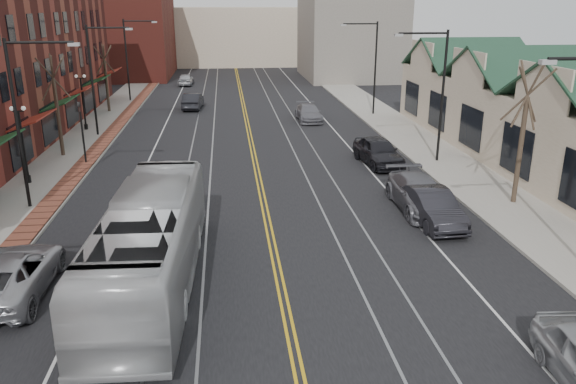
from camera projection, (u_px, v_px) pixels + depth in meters
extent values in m
cube|color=gray|center=(44.00, 183.00, 31.35)|extent=(4.00, 120.00, 0.15)
cube|color=gray|center=(457.00, 170.00, 33.87)|extent=(4.00, 120.00, 0.15)
cube|color=#C0AE94|center=(556.00, 131.00, 33.78)|extent=(8.00, 36.00, 4.60)
cube|color=maroon|center=(117.00, 24.00, 75.81)|extent=(14.00, 18.00, 14.00)
cube|color=#C0AE94|center=(234.00, 36.00, 92.41)|extent=(22.00, 14.00, 9.00)
cube|color=slate|center=(349.00, 36.00, 74.82)|extent=(12.00, 16.00, 11.00)
cylinder|color=black|center=(18.00, 126.00, 26.34)|extent=(0.16, 0.16, 8.00)
cylinder|color=black|center=(39.00, 42.00, 25.28)|extent=(3.00, 0.12, 0.12)
cube|color=#999999|center=(74.00, 44.00, 25.47)|extent=(0.50, 0.25, 0.15)
cylinder|color=black|center=(92.00, 81.00, 41.40)|extent=(0.16, 0.16, 8.00)
cylinder|color=black|center=(108.00, 28.00, 40.35)|extent=(3.00, 0.12, 0.12)
cube|color=#999999|center=(129.00, 29.00, 40.54)|extent=(0.50, 0.25, 0.15)
cylinder|color=black|center=(127.00, 60.00, 56.47)|extent=(0.16, 0.16, 8.00)
cylinder|color=black|center=(139.00, 21.00, 55.41)|extent=(3.00, 0.12, 0.12)
cube|color=#999999|center=(154.00, 22.00, 55.60)|extent=(0.50, 0.25, 0.15)
cube|color=#999999|center=(548.00, 62.00, 17.83)|extent=(0.50, 0.25, 0.15)
cylinder|color=black|center=(442.00, 97.00, 34.39)|extent=(0.16, 0.16, 8.00)
cylinder|color=black|center=(423.00, 33.00, 33.02)|extent=(3.00, 0.12, 0.12)
cube|color=#999999|center=(399.00, 35.00, 32.90)|extent=(0.50, 0.25, 0.15)
cylinder|color=black|center=(375.00, 69.00, 49.46)|extent=(0.16, 0.16, 8.00)
cylinder|color=black|center=(360.00, 24.00, 48.09)|extent=(3.00, 0.12, 0.12)
cube|color=#999999|center=(343.00, 25.00, 47.97)|extent=(0.50, 0.25, 0.15)
cylinder|color=black|center=(28.00, 179.00, 31.18)|extent=(0.28, 0.28, 0.40)
cylinder|color=black|center=(24.00, 148.00, 30.61)|extent=(0.14, 0.14, 4.00)
cube|color=black|center=(18.00, 111.00, 29.97)|extent=(0.60, 0.06, 0.06)
sphere|color=white|center=(12.00, 108.00, 29.89)|extent=(0.24, 0.24, 0.24)
sphere|color=white|center=(23.00, 108.00, 29.95)|extent=(0.24, 0.24, 0.24)
cylinder|color=black|center=(86.00, 127.00, 44.37)|extent=(0.28, 0.28, 0.40)
cylinder|color=black|center=(83.00, 104.00, 43.79)|extent=(0.14, 0.14, 4.00)
cube|color=black|center=(80.00, 78.00, 43.15)|extent=(0.60, 0.06, 0.06)
sphere|color=white|center=(76.00, 76.00, 43.07)|extent=(0.24, 0.24, 0.24)
sphere|color=white|center=(84.00, 76.00, 43.13)|extent=(0.24, 0.24, 0.24)
cylinder|color=#382B21|center=(58.00, 118.00, 36.14)|extent=(0.24, 0.24, 4.90)
cylinder|color=#382B21|center=(53.00, 78.00, 35.33)|extent=(0.58, 1.37, 2.90)
cylinder|color=#382B21|center=(53.00, 78.00, 35.33)|extent=(1.60, 0.66, 2.78)
cylinder|color=#382B21|center=(53.00, 78.00, 35.33)|extent=(0.53, 1.23, 2.96)
cylinder|color=#382B21|center=(53.00, 78.00, 35.33)|extent=(1.69, 1.03, 2.64)
cylinder|color=#382B21|center=(53.00, 78.00, 35.33)|extent=(1.78, 1.29, 2.48)
cylinder|color=#382B21|center=(107.00, 86.00, 51.27)|extent=(0.24, 0.24, 4.55)
cylinder|color=#382B21|center=(104.00, 60.00, 50.51)|extent=(0.55, 1.28, 2.69)
cylinder|color=#382B21|center=(104.00, 60.00, 50.51)|extent=(1.49, 0.62, 2.58)
cylinder|color=#382B21|center=(104.00, 60.00, 50.51)|extent=(0.50, 1.15, 2.75)
cylinder|color=#382B21|center=(104.00, 60.00, 50.51)|extent=(1.57, 0.97, 2.45)
cylinder|color=#382B21|center=(104.00, 60.00, 50.51)|extent=(1.66, 1.20, 2.30)
cylinder|color=#382B21|center=(520.00, 151.00, 27.40)|extent=(0.24, 0.24, 5.25)
cylinder|color=#382B21|center=(528.00, 95.00, 26.53)|extent=(0.61, 1.46, 3.10)
cylinder|color=#382B21|center=(528.00, 95.00, 26.53)|extent=(1.70, 0.70, 2.97)
cylinder|color=#382B21|center=(528.00, 95.00, 26.53)|extent=(0.56, 1.31, 3.17)
cylinder|color=#382B21|center=(528.00, 95.00, 26.53)|extent=(1.80, 1.10, 2.82)
cylinder|color=#382B21|center=(528.00, 95.00, 26.53)|extent=(1.90, 1.37, 2.65)
cylinder|color=black|center=(83.00, 137.00, 34.73)|extent=(0.12, 0.12, 3.20)
imported|color=black|center=(80.00, 109.00, 34.17)|extent=(0.18, 0.15, 0.90)
imported|color=silver|center=(151.00, 244.00, 19.55)|extent=(3.31, 12.14, 3.35)
imported|color=#A7A8AE|center=(11.00, 274.00, 19.32)|extent=(2.58, 5.58, 1.55)
imported|color=black|center=(432.00, 207.00, 25.64)|extent=(1.83, 4.83, 1.57)
imported|color=slate|center=(419.00, 193.00, 27.41)|extent=(2.29, 5.54, 1.60)
imported|color=black|center=(378.00, 151.00, 34.98)|extent=(2.54, 5.23, 1.72)
imported|color=black|center=(193.00, 101.00, 53.55)|extent=(1.96, 4.70, 1.51)
imported|color=slate|center=(309.00, 113.00, 48.15)|extent=(2.00, 4.81, 1.39)
imported|color=#B2B4BA|center=(186.00, 79.00, 69.05)|extent=(1.81, 4.28, 1.44)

